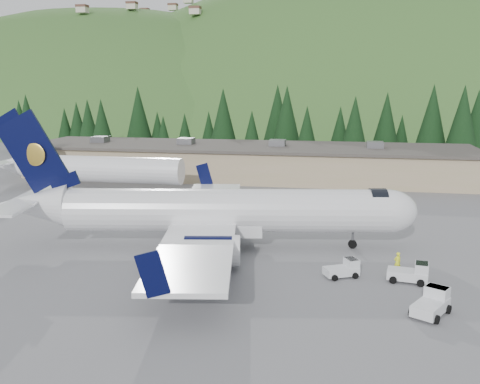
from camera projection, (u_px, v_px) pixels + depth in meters
name	position (u px, v px, depth m)	size (l,w,h in m)	color
ground	(228.00, 247.00, 48.87)	(600.00, 600.00, 0.00)	slate
airliner	(215.00, 212.00, 48.23)	(37.72, 35.57, 12.53)	white
second_airliner	(85.00, 168.00, 73.93)	(27.50, 11.00, 10.05)	white
baggage_tug_a	(344.00, 269.00, 41.36)	(2.91, 2.41, 1.39)	silver
baggage_tug_b	(411.00, 273.00, 40.19)	(3.14, 2.15, 1.57)	silver
baggage_tug_c	(432.00, 303.00, 34.61)	(2.92, 3.43, 1.64)	silver
terminal_building	(246.00, 161.00, 85.87)	(71.00, 17.00, 6.10)	tan
ramp_worker	(397.00, 263.00, 42.13)	(0.62, 0.41, 1.70)	#F5FF21
tree_line	(276.00, 122.00, 106.07)	(112.61, 17.66, 13.59)	black
hills	(427.00, 292.00, 255.29)	(614.00, 330.00, 300.00)	#2E541E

